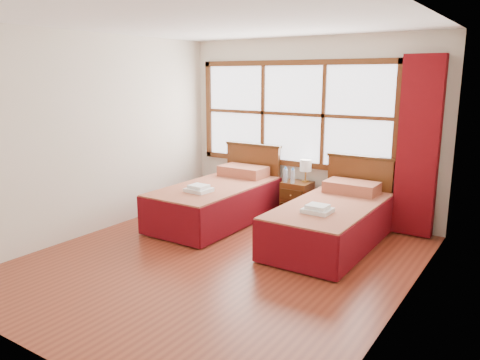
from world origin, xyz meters
The scene contains 15 objects.
floor centered at (0.00, 0.00, 0.00)m, with size 4.50×4.50×0.00m, color brown.
ceiling centered at (0.00, 0.00, 2.60)m, with size 4.50×4.50×0.00m, color white.
wall_back centered at (0.00, 2.25, 1.30)m, with size 4.00×4.00×0.00m, color silver.
wall_left centered at (-2.00, 0.00, 1.30)m, with size 4.50×4.50×0.00m, color silver.
wall_right centered at (2.00, 0.00, 1.30)m, with size 4.50×4.50×0.00m, color silver.
window centered at (-0.25, 2.21, 1.50)m, with size 3.16×0.06×1.56m.
curtain centered at (1.60, 2.11, 1.17)m, with size 0.50×0.16×2.30m, color maroon.
bed_left centered at (-0.89, 1.20, 0.31)m, with size 1.05×2.07×1.02m.
bed_right centered at (0.85, 1.20, 0.30)m, with size 1.02×2.04×0.99m.
nightstand centered at (-0.03, 1.99, 0.27)m, with size 0.40×0.40×0.53m.
towels_left centered at (-0.85, 0.71, 0.58)m, with size 0.33×0.29×0.09m.
towels_right centered at (0.85, 0.74, 0.57)m, with size 0.32×0.28×0.09m.
lamp centered at (0.05, 2.09, 0.77)m, with size 0.17×0.17×0.33m.
bottle_near centered at (-0.17, 1.88, 0.64)m, with size 0.06×0.06×0.23m.
bottle_far centered at (-0.05, 1.89, 0.64)m, with size 0.06×0.06×0.22m.
Camera 1 is at (2.95, -4.04, 2.06)m, focal length 35.00 mm.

